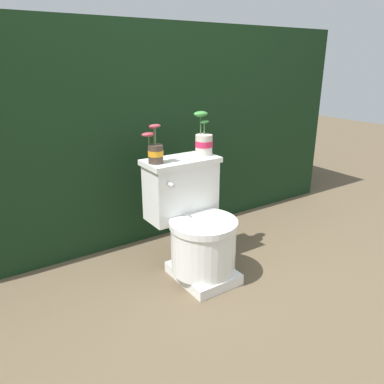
# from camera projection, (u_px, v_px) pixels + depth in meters

# --- Properties ---
(ground_plane) EXTENTS (12.00, 12.00, 0.00)m
(ground_plane) POSITION_uv_depth(u_px,v_px,m) (211.00, 278.00, 2.17)
(ground_plane) COLOR brown
(hedge_backdrop) EXTENTS (3.32, 0.89, 1.43)m
(hedge_backdrop) POSITION_uv_depth(u_px,v_px,m) (125.00, 128.00, 2.80)
(hedge_backdrop) COLOR black
(hedge_backdrop) RESTS_ON ground
(toilet) EXTENTS (0.44, 0.53, 0.66)m
(toilet) POSITION_uv_depth(u_px,v_px,m) (194.00, 225.00, 2.14)
(toilet) COLOR white
(toilet) RESTS_ON ground
(potted_plant_left) EXTENTS (0.11, 0.08, 0.21)m
(potted_plant_left) POSITION_uv_depth(u_px,v_px,m) (155.00, 149.00, 2.01)
(potted_plant_left) COLOR #47382D
(potted_plant_left) RESTS_ON toilet
(potted_plant_midleft) EXTENTS (0.10, 0.11, 0.25)m
(potted_plant_midleft) POSITION_uv_depth(u_px,v_px,m) (204.00, 140.00, 2.19)
(potted_plant_midleft) COLOR beige
(potted_plant_midleft) RESTS_ON toilet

